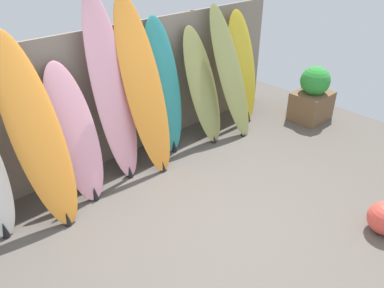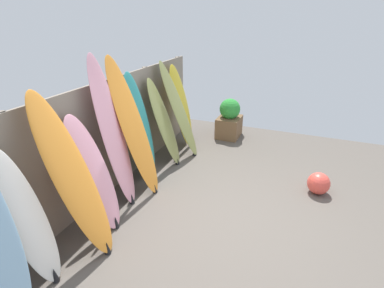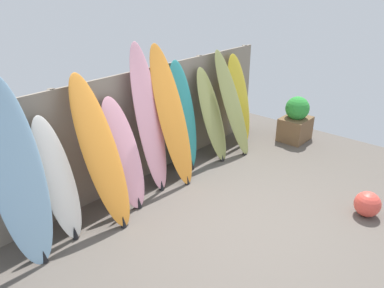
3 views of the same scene
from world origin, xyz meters
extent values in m
plane|color=#5B544C|center=(0.00, 0.00, 0.00)|extent=(7.68, 7.68, 0.00)
cube|color=gray|center=(0.00, 2.00, 0.90)|extent=(6.08, 0.04, 1.80)
cylinder|color=slate|center=(-1.44, 2.04, 0.90)|extent=(0.10, 0.10, 1.80)
cylinder|color=slate|center=(0.00, 2.04, 0.90)|extent=(0.10, 0.10, 1.80)
cylinder|color=slate|center=(1.44, 2.04, 0.90)|extent=(0.10, 0.10, 1.80)
cylinder|color=slate|center=(2.88, 2.04, 0.90)|extent=(0.10, 0.10, 1.80)
ellipsoid|color=#8CB7D6|center=(-2.23, 1.58, 1.10)|extent=(0.66, 0.70, 2.19)
cone|color=black|center=(-2.23, 1.32, 0.09)|extent=(0.08, 0.08, 0.16)
ellipsoid|color=white|center=(-1.75, 1.64, 0.79)|extent=(0.47, 0.54, 1.59)
cone|color=black|center=(-1.75, 1.42, 0.10)|extent=(0.08, 0.08, 0.18)
ellipsoid|color=orange|center=(-1.19, 1.49, 1.01)|extent=(0.57, 0.84, 2.01)
cone|color=black|center=(-1.19, 1.15, 0.09)|extent=(0.08, 0.08, 0.16)
ellipsoid|color=pink|center=(-0.74, 1.60, 0.79)|extent=(0.53, 0.63, 1.59)
cone|color=black|center=(-0.74, 1.33, 0.10)|extent=(0.08, 0.08, 0.17)
ellipsoid|color=pink|center=(-0.17, 1.66, 1.13)|extent=(0.55, 0.54, 2.26)
cone|color=black|center=(-0.17, 1.44, 0.09)|extent=(0.08, 0.08, 0.16)
ellipsoid|color=orange|center=(0.23, 1.58, 1.09)|extent=(0.55, 0.75, 2.18)
cone|color=black|center=(0.23, 1.26, 0.08)|extent=(0.08, 0.08, 0.14)
ellipsoid|color=teal|center=(0.66, 1.73, 0.93)|extent=(0.55, 0.47, 1.87)
cone|color=black|center=(0.66, 1.54, 0.10)|extent=(0.08, 0.08, 0.17)
ellipsoid|color=olive|center=(1.27, 1.59, 0.83)|extent=(0.64, 0.68, 1.66)
cone|color=black|center=(1.27, 1.33, 0.07)|extent=(0.08, 0.08, 0.11)
ellipsoid|color=olive|center=(1.75, 1.51, 0.95)|extent=(0.59, 0.82, 1.90)
cone|color=black|center=(1.75, 1.17, 0.07)|extent=(0.08, 0.08, 0.12)
ellipsoid|color=yellow|center=(2.20, 1.65, 0.88)|extent=(0.59, 0.52, 1.75)
cone|color=black|center=(2.20, 1.45, 0.09)|extent=(0.08, 0.08, 0.16)
cube|color=brown|center=(3.03, 0.80, 0.24)|extent=(0.63, 0.51, 0.48)
sphere|color=green|center=(3.03, 0.80, 0.68)|extent=(0.47, 0.47, 0.47)
sphere|color=#E54C3F|center=(1.23, -1.21, 0.18)|extent=(0.36, 0.36, 0.36)
camera|label=1|loc=(-2.29, -2.04, 2.82)|focal=35.00mm
camera|label=2|loc=(-3.41, -0.88, 2.74)|focal=28.00mm
camera|label=3|loc=(-3.71, -2.25, 3.07)|focal=35.00mm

